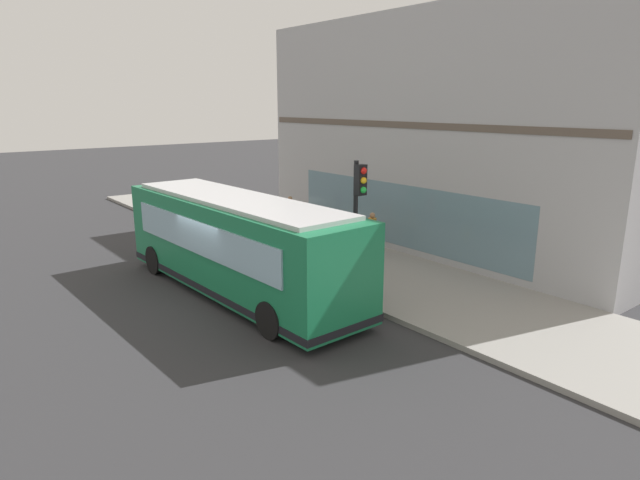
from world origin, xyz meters
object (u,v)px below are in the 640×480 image
(city_bus_nearside, at_px, (237,245))
(pedestrian_walking_along_curb, at_px, (302,233))
(pedestrian_near_hydrant, at_px, (372,230))
(traffic_light_near_corner, at_px, (358,202))
(fire_hydrant, at_px, (343,261))
(pedestrian_near_building_entrance, at_px, (290,212))
(newspaper_vending_box, at_px, (283,234))

(city_bus_nearside, xyz_separation_m, pedestrian_walking_along_curb, (3.54, 1.42, -0.40))
(city_bus_nearside, bearing_deg, pedestrian_near_hydrant, 3.10)
(traffic_light_near_corner, bearing_deg, pedestrian_near_hydrant, 40.61)
(fire_hydrant, distance_m, pedestrian_near_building_entrance, 6.27)
(city_bus_nearside, bearing_deg, fire_hydrant, -10.43)
(pedestrian_walking_along_curb, bearing_deg, pedestrian_near_hydrant, -23.35)
(fire_hydrant, relative_size, pedestrian_near_hydrant, 0.45)
(fire_hydrant, xyz_separation_m, pedestrian_near_hydrant, (2.34, 1.02, 0.57))
(traffic_light_near_corner, height_order, pedestrian_near_hydrant, traffic_light_near_corner)
(city_bus_nearside, bearing_deg, newspaper_vending_box, 40.50)
(city_bus_nearside, height_order, traffic_light_near_corner, traffic_light_near_corner)
(pedestrian_near_hydrant, bearing_deg, fire_hydrant, -156.56)
(city_bus_nearside, relative_size, pedestrian_near_hydrant, 6.22)
(pedestrian_near_hydrant, xyz_separation_m, newspaper_vending_box, (-1.92, 3.21, -0.48))
(pedestrian_near_building_entrance, xyz_separation_m, newspaper_vending_box, (-1.56, -1.70, -0.48))
(city_bus_nearside, distance_m, pedestrian_walking_along_curb, 3.83)
(pedestrian_near_hydrant, bearing_deg, traffic_light_near_corner, -139.39)
(pedestrian_near_hydrant, bearing_deg, pedestrian_near_building_entrance, 94.22)
(pedestrian_near_hydrant, relative_size, pedestrian_near_building_entrance, 1.00)
(fire_hydrant, height_order, newspaper_vending_box, newspaper_vending_box)
(fire_hydrant, height_order, pedestrian_near_building_entrance, pedestrian_near_building_entrance)
(city_bus_nearside, xyz_separation_m, traffic_light_near_corner, (2.69, -2.57, 1.41))
(pedestrian_near_hydrant, height_order, newspaper_vending_box, pedestrian_near_hydrant)
(pedestrian_near_building_entrance, bearing_deg, city_bus_nearside, -137.44)
(fire_hydrant, xyz_separation_m, pedestrian_near_building_entrance, (1.98, 5.93, 0.57))
(pedestrian_walking_along_curb, distance_m, newspaper_vending_box, 2.27)
(city_bus_nearside, height_order, pedestrian_near_building_entrance, city_bus_nearside)
(fire_hydrant, height_order, pedestrian_walking_along_curb, pedestrian_walking_along_curb)
(fire_hydrant, xyz_separation_m, pedestrian_walking_along_curb, (-0.19, 2.11, 0.64))
(pedestrian_walking_along_curb, bearing_deg, traffic_light_near_corner, -101.96)
(city_bus_nearside, relative_size, newspaper_vending_box, 11.24)
(fire_hydrant, bearing_deg, pedestrian_walking_along_curb, 95.16)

